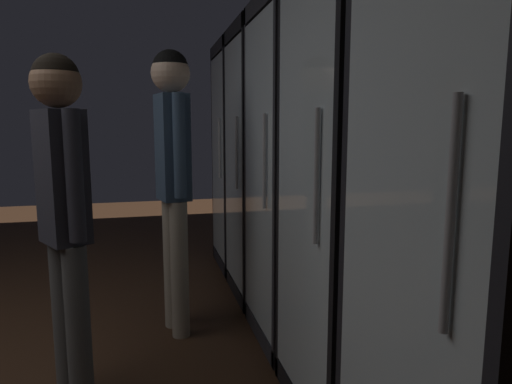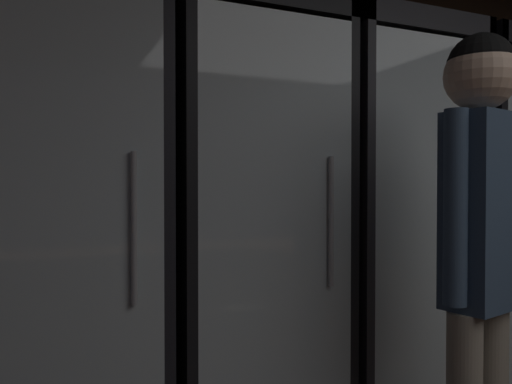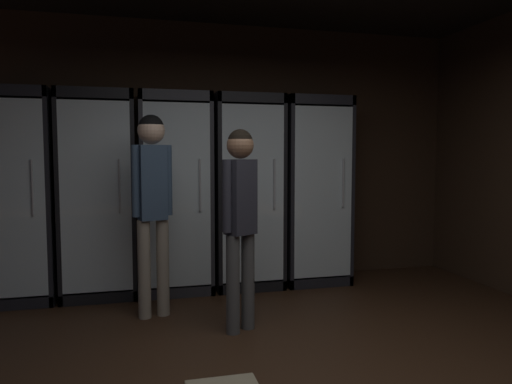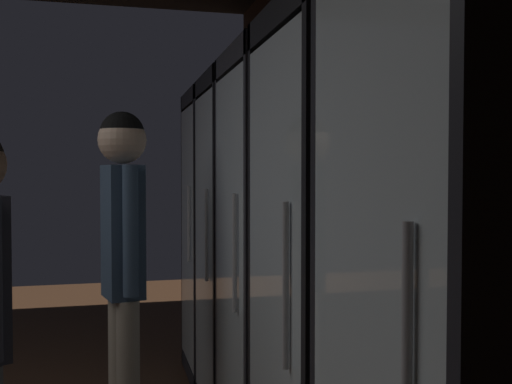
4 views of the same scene
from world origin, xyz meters
The scene contains 7 objects.
wall_back centered at (0.00, 3.03, 1.40)m, with size 6.00×0.06×2.80m, color #382619.
cooler_far_left centered at (-2.11, 2.73, 0.99)m, with size 0.71×0.61×2.01m.
cooler_left centered at (-1.37, 2.73, 0.99)m, with size 0.71×0.61×2.01m.
cooler_center centered at (-0.62, 2.73, 0.98)m, with size 0.71×0.61×2.01m.
cooler_right centered at (0.13, 2.73, 0.98)m, with size 0.71×0.61×2.01m.
cooler_far_right centered at (0.87, 2.73, 0.98)m, with size 0.71×0.61×2.01m.
shopper_near centered at (-0.87, 1.94, 1.09)m, with size 0.34×0.23×1.73m.
Camera 4 is at (2.03, 1.88, 1.44)m, focal length 41.85 mm.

